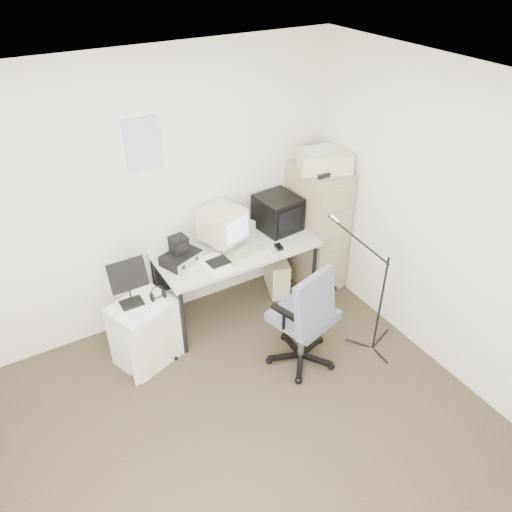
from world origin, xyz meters
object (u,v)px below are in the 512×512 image
office_chair (303,314)px  filing_cabinet (316,227)px  side_cart (145,332)px  desk (237,279)px

office_chair → filing_cabinet: bearing=33.1°
office_chair → side_cart: (-1.16, 0.70, -0.22)m
office_chair → side_cart: size_ratio=1.72×
filing_cabinet → office_chair: size_ratio=1.23×
filing_cabinet → office_chair: (-0.81, -0.93, -0.12)m
filing_cabinet → desk: (-0.95, -0.03, -0.29)m
filing_cabinet → desk: filing_cabinet is taller
desk → side_cart: 1.04m
filing_cabinet → side_cart: filing_cabinet is taller
filing_cabinet → office_chair: bearing=-130.9°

